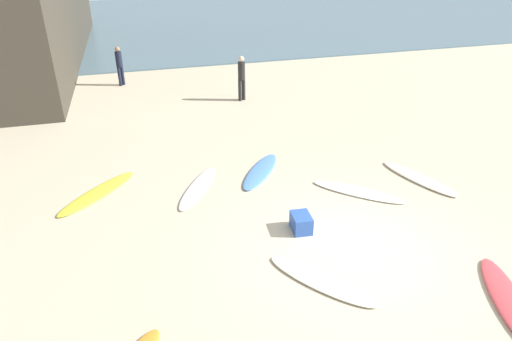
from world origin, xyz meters
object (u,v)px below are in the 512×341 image
at_px(beachgoer_near, 119,64).
at_px(beach_cooler, 301,223).
at_px(surfboard_6, 358,192).
at_px(beachgoer_mid, 58,76).
at_px(surfboard_5, 418,178).
at_px(surfboard_1, 321,280).
at_px(surfboard_0, 508,299).
at_px(surfboard_4, 98,193).
at_px(beachgoer_far, 242,76).
at_px(surfboard_7, 199,187).
at_px(surfboard_3, 261,171).

relative_size(beachgoer_near, beach_cooler, 3.31).
bearing_deg(surfboard_6, beachgoer_mid, 81.45).
bearing_deg(surfboard_5, beachgoer_near, 106.40).
bearing_deg(surfboard_5, surfboard_1, -160.16).
bearing_deg(surfboard_0, surfboard_4, -16.20).
relative_size(beachgoer_far, beach_cooler, 3.42).
distance_m(surfboard_1, beachgoer_mid, 13.94).
distance_m(surfboard_7, beachgoer_near, 10.64).
distance_m(beachgoer_mid, beach_cooler, 12.58).
relative_size(surfboard_4, surfboard_7, 1.07).
xyz_separation_m(surfboard_4, beach_cooler, (4.10, -2.99, 0.15)).
bearing_deg(surfboard_4, beachgoer_mid, -36.74).
distance_m(surfboard_0, surfboard_7, 6.92).
bearing_deg(surfboard_3, surfboard_7, 48.34).
distance_m(surfboard_3, surfboard_5, 4.14).
height_order(surfboard_3, surfboard_4, surfboard_3).
bearing_deg(surfboard_3, beachgoer_far, -65.06).
distance_m(surfboard_5, beachgoer_mid, 13.79).
bearing_deg(surfboard_6, beach_cooler, 163.02).
relative_size(surfboard_0, surfboard_1, 1.02).
relative_size(surfboard_7, beachgoer_far, 1.32).
relative_size(surfboard_0, surfboard_5, 0.95).
bearing_deg(beachgoer_mid, surfboard_6, 98.47).
xyz_separation_m(beachgoer_near, beach_cooler, (3.02, -13.00, -0.76)).
xyz_separation_m(surfboard_3, beachgoer_mid, (-5.47, 8.50, 0.96)).
bearing_deg(surfboard_3, surfboard_5, -166.83).
xyz_separation_m(surfboard_5, beachgoer_far, (-2.40, 8.02, 0.94)).
xyz_separation_m(surfboard_7, beach_cooler, (1.70, -2.49, 0.15)).
bearing_deg(surfboard_5, beach_cooler, -177.04).
distance_m(beachgoer_near, beachgoer_far, 5.89).
distance_m(surfboard_6, beachgoer_mid, 12.73).
bearing_deg(surfboard_4, beachgoer_far, -87.52).
bearing_deg(surfboard_1, beach_cooler, -135.01).
bearing_deg(surfboard_6, surfboard_5, -40.06).
bearing_deg(surfboard_4, surfboard_1, 173.94).
relative_size(surfboard_5, surfboard_7, 1.00).
relative_size(surfboard_4, beachgoer_mid, 1.39).
height_order(surfboard_6, beachgoer_near, beachgoer_near).
bearing_deg(beachgoer_mid, surfboard_1, 84.39).
relative_size(surfboard_6, beachgoer_mid, 1.29).
bearing_deg(beachgoer_far, surfboard_4, 21.26).
bearing_deg(beachgoer_mid, surfboard_0, 91.55).
distance_m(surfboard_4, beachgoer_mid, 8.50).
xyz_separation_m(surfboard_3, beachgoer_near, (-3.09, 10.17, 0.90)).
distance_m(surfboard_4, beach_cooler, 5.07).
relative_size(surfboard_0, surfboard_7, 0.96).
relative_size(surfboard_7, beachgoer_mid, 1.30).
bearing_deg(beachgoer_near, surfboard_6, 64.04).
bearing_deg(beach_cooler, beachgoer_far, 81.04).
bearing_deg(surfboard_1, beachgoer_near, -113.70).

